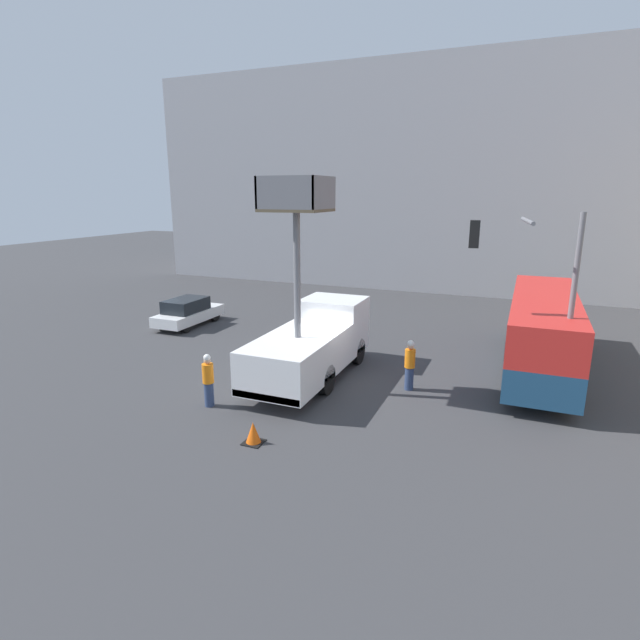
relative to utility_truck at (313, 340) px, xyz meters
name	(u,v)px	position (x,y,z in m)	size (l,w,h in m)	color
ground_plane	(326,381)	(0.62, -0.20, -1.54)	(120.00, 120.00, 0.00)	#38383A
building_backdrop_far	(441,180)	(0.62, 23.77, 6.45)	(44.00, 10.00, 15.99)	#9E9EA3
utility_truck	(313,340)	(0.00, 0.00, 0.00)	(2.50, 7.17, 7.56)	white
city_bus	(543,327)	(8.17, 4.26, 0.27)	(2.42, 10.49, 3.07)	navy
traffic_light_pole	(538,278)	(7.71, 0.61, 2.79)	(3.42, 3.17, 6.46)	slate
road_worker_near_truck	(208,380)	(-2.16, -3.84, -0.62)	(0.38, 0.38, 1.84)	navy
road_worker_directing	(410,365)	(3.76, 0.20, -0.59)	(0.38, 0.38, 1.89)	navy
traffic_cone_near_truck	(253,433)	(0.52, -5.53, -1.24)	(0.57, 0.57, 0.65)	black
parked_car_curbside	(188,312)	(-9.39, 4.63, -0.79)	(1.77, 4.26, 1.50)	silver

